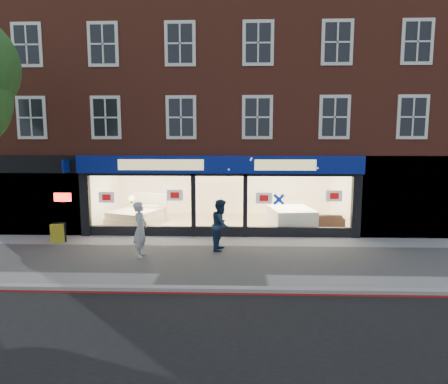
{
  "coord_description": "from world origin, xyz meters",
  "views": [
    {
      "loc": [
        0.72,
        -12.9,
        3.97
      ],
      "look_at": [
        0.21,
        2.5,
        1.91
      ],
      "focal_mm": 32.0,
      "sensor_mm": 36.0,
      "label": 1
    }
  ],
  "objects_px": {
    "sofa": "(324,220)",
    "pedestrian_blue": "(221,225)",
    "pedestrian_grey": "(140,229)",
    "mattress_stack": "(291,218)",
    "a_board": "(58,233)",
    "display_bed": "(137,216)"
  },
  "relations": [
    {
      "from": "sofa",
      "to": "mattress_stack",
      "type": "bearing_deg",
      "value": 17.23
    },
    {
      "from": "mattress_stack",
      "to": "a_board",
      "type": "xyz_separation_m",
      "value": [
        -9.22,
        -2.56,
        -0.14
      ]
    },
    {
      "from": "display_bed",
      "to": "pedestrian_grey",
      "type": "relative_size",
      "value": 1.51
    },
    {
      "from": "pedestrian_grey",
      "to": "pedestrian_blue",
      "type": "bearing_deg",
      "value": -69.02
    },
    {
      "from": "sofa",
      "to": "pedestrian_grey",
      "type": "bearing_deg",
      "value": 36.97
    },
    {
      "from": "sofa",
      "to": "pedestrian_grey",
      "type": "distance_m",
      "value": 8.48
    },
    {
      "from": "display_bed",
      "to": "a_board",
      "type": "xyz_separation_m",
      "value": [
        -2.27,
        -3.08,
        -0.07
      ]
    },
    {
      "from": "mattress_stack",
      "to": "display_bed",
      "type": "bearing_deg",
      "value": 175.73
    },
    {
      "from": "display_bed",
      "to": "pedestrian_grey",
      "type": "bearing_deg",
      "value": -51.95
    },
    {
      "from": "sofa",
      "to": "a_board",
      "type": "distance_m",
      "value": 11.11
    },
    {
      "from": "sofa",
      "to": "pedestrian_blue",
      "type": "xyz_separation_m",
      "value": [
        -4.44,
        -3.66,
        0.54
      ]
    },
    {
      "from": "mattress_stack",
      "to": "pedestrian_blue",
      "type": "relative_size",
      "value": 1.31
    },
    {
      "from": "pedestrian_grey",
      "to": "mattress_stack",
      "type": "bearing_deg",
      "value": -50.46
    },
    {
      "from": "mattress_stack",
      "to": "pedestrian_blue",
      "type": "distance_m",
      "value": 4.45
    },
    {
      "from": "a_board",
      "to": "pedestrian_blue",
      "type": "bearing_deg",
      "value": -27.07
    },
    {
      "from": "sofa",
      "to": "pedestrian_grey",
      "type": "relative_size",
      "value": 1.02
    },
    {
      "from": "sofa",
      "to": "pedestrian_blue",
      "type": "bearing_deg",
      "value": 43.97
    },
    {
      "from": "display_bed",
      "to": "mattress_stack",
      "type": "xyz_separation_m",
      "value": [
        6.95,
        -0.52,
        0.07
      ]
    },
    {
      "from": "mattress_stack",
      "to": "a_board",
      "type": "bearing_deg",
      "value": -164.49
    },
    {
      "from": "mattress_stack",
      "to": "pedestrian_grey",
      "type": "relative_size",
      "value": 1.29
    },
    {
      "from": "a_board",
      "to": "pedestrian_grey",
      "type": "relative_size",
      "value": 0.41
    },
    {
      "from": "pedestrian_blue",
      "to": "display_bed",
      "type": "bearing_deg",
      "value": 54.4
    }
  ]
}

